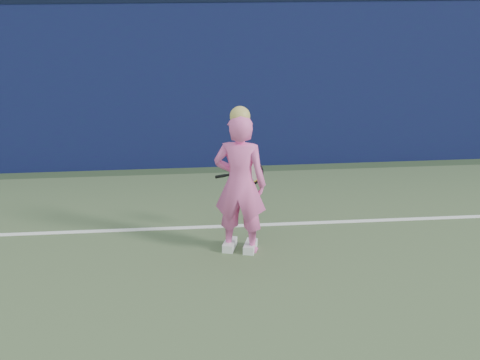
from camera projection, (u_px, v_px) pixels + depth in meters
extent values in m
cube|color=#0D183D|center=(138.00, 87.00, 10.08)|extent=(24.00, 0.40, 2.50)
imported|color=pink|center=(240.00, 184.00, 7.39)|extent=(0.67, 0.54, 1.61)
sphere|color=#CFB85C|center=(240.00, 116.00, 7.13)|extent=(0.22, 0.22, 0.22)
cube|color=white|center=(250.00, 247.00, 7.63)|extent=(0.20, 0.30, 0.10)
cube|color=white|center=(230.00, 245.00, 7.67)|extent=(0.20, 0.30, 0.10)
torus|color=black|center=(250.00, 172.00, 7.76)|extent=(0.33, 0.10, 0.32)
torus|color=gold|center=(250.00, 172.00, 7.76)|extent=(0.27, 0.08, 0.26)
cylinder|color=beige|center=(250.00, 172.00, 7.76)|extent=(0.26, 0.07, 0.26)
cylinder|color=black|center=(231.00, 174.00, 7.87)|extent=(0.29, 0.12, 0.11)
cylinder|color=black|center=(221.00, 176.00, 7.94)|extent=(0.14, 0.08, 0.07)
cube|color=white|center=(133.00, 230.00, 8.16)|extent=(11.00, 0.08, 0.01)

